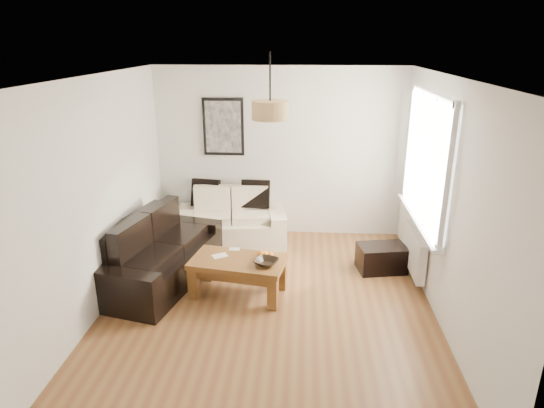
# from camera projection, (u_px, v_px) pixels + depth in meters

# --- Properties ---
(floor) EXTENTS (4.50, 4.50, 0.00)m
(floor) POSITION_uv_depth(u_px,v_px,m) (268.00, 305.00, 5.51)
(floor) COLOR brown
(floor) RESTS_ON ground
(ceiling) EXTENTS (3.80, 4.50, 0.00)m
(ceiling) POSITION_uv_depth(u_px,v_px,m) (268.00, 77.00, 4.65)
(ceiling) COLOR white
(ceiling) RESTS_ON floor
(wall_back) EXTENTS (3.80, 0.04, 2.60)m
(wall_back) POSITION_uv_depth(u_px,v_px,m) (279.00, 153.00, 7.19)
(wall_back) COLOR silver
(wall_back) RESTS_ON floor
(wall_front) EXTENTS (3.80, 0.04, 2.60)m
(wall_front) POSITION_uv_depth(u_px,v_px,m) (241.00, 316.00, 2.96)
(wall_front) COLOR silver
(wall_front) RESTS_ON floor
(wall_left) EXTENTS (0.04, 4.50, 2.60)m
(wall_left) POSITION_uv_depth(u_px,v_px,m) (98.00, 197.00, 5.20)
(wall_left) COLOR silver
(wall_left) RESTS_ON floor
(wall_right) EXTENTS (0.04, 4.50, 2.60)m
(wall_right) POSITION_uv_depth(u_px,v_px,m) (447.00, 205.00, 4.95)
(wall_right) COLOR silver
(wall_right) RESTS_ON floor
(window_bay) EXTENTS (0.14, 1.90, 1.60)m
(window_bay) POSITION_uv_depth(u_px,v_px,m) (428.00, 159.00, 5.61)
(window_bay) COLOR white
(window_bay) RESTS_ON wall_right
(radiator) EXTENTS (0.10, 0.90, 0.52)m
(radiator) POSITION_uv_depth(u_px,v_px,m) (414.00, 251.00, 6.02)
(radiator) COLOR white
(radiator) RESTS_ON wall_right
(poster) EXTENTS (0.62, 0.04, 0.87)m
(poster) POSITION_uv_depth(u_px,v_px,m) (223.00, 127.00, 7.09)
(poster) COLOR black
(poster) RESTS_ON wall_back
(pendant_shade) EXTENTS (0.40, 0.40, 0.20)m
(pendant_shade) POSITION_uv_depth(u_px,v_px,m) (270.00, 110.00, 5.05)
(pendant_shade) COLOR tan
(pendant_shade) RESTS_ON ceiling
(loveseat_cream) EXTENTS (1.72, 1.10, 0.80)m
(loveseat_cream) POSITION_uv_depth(u_px,v_px,m) (232.00, 218.00, 7.10)
(loveseat_cream) COLOR beige
(loveseat_cream) RESTS_ON floor
(sofa_leather) EXTENTS (1.33, 2.06, 0.82)m
(sofa_leather) POSITION_uv_depth(u_px,v_px,m) (160.00, 251.00, 5.96)
(sofa_leather) COLOR black
(sofa_leather) RESTS_ON floor
(coffee_table) EXTENTS (1.21, 0.79, 0.46)m
(coffee_table) POSITION_uv_depth(u_px,v_px,m) (239.00, 276.00, 5.69)
(coffee_table) COLOR brown
(coffee_table) RESTS_ON floor
(ottoman) EXTENTS (0.69, 0.51, 0.36)m
(ottoman) POSITION_uv_depth(u_px,v_px,m) (382.00, 258.00, 6.29)
(ottoman) COLOR black
(ottoman) RESTS_ON floor
(cushion_left) EXTENTS (0.44, 0.20, 0.43)m
(cushion_left) POSITION_uv_depth(u_px,v_px,m) (206.00, 193.00, 7.20)
(cushion_left) COLOR black
(cushion_left) RESTS_ON loveseat_cream
(cushion_right) EXTENTS (0.43, 0.15, 0.43)m
(cushion_right) POSITION_uv_depth(u_px,v_px,m) (256.00, 194.00, 7.15)
(cushion_right) COLOR black
(cushion_right) RESTS_ON loveseat_cream
(fruit_bowl) EXTENTS (0.35, 0.35, 0.07)m
(fruit_bowl) POSITION_uv_depth(u_px,v_px,m) (266.00, 262.00, 5.47)
(fruit_bowl) COLOR black
(fruit_bowl) RESTS_ON coffee_table
(orange_a) EXTENTS (0.09, 0.09, 0.08)m
(orange_a) POSITION_uv_depth(u_px,v_px,m) (265.00, 254.00, 5.66)
(orange_a) COLOR orange
(orange_a) RESTS_ON fruit_bowl
(orange_b) EXTENTS (0.08, 0.08, 0.07)m
(orange_b) POSITION_uv_depth(u_px,v_px,m) (271.00, 255.00, 5.64)
(orange_b) COLOR #FE5F15
(orange_b) RESTS_ON fruit_bowl
(orange_c) EXTENTS (0.11, 0.11, 0.09)m
(orange_c) POSITION_uv_depth(u_px,v_px,m) (261.00, 254.00, 5.66)
(orange_c) COLOR orange
(orange_c) RESTS_ON fruit_bowl
(papers) EXTENTS (0.22, 0.20, 0.01)m
(papers) POSITION_uv_depth(u_px,v_px,m) (220.00, 256.00, 5.71)
(papers) COLOR silver
(papers) RESTS_ON coffee_table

